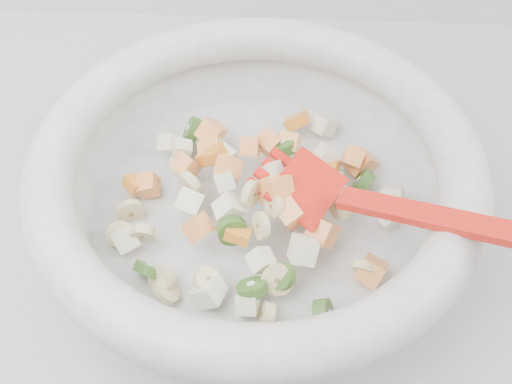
{
  "coord_description": "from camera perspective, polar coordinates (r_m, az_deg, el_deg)",
  "views": [
    {
      "loc": [
        0.1,
        1.02,
        1.4
      ],
      "look_at": [
        0.08,
        1.39,
        0.95
      ],
      "focal_mm": 45.0,
      "sensor_mm": 36.0,
      "label": 1
    }
  ],
  "objects": [
    {
      "name": "mixing_bowl",
      "position": [
        0.58,
        0.03,
        0.8
      ],
      "size": [
        0.45,
        0.4,
        0.14
      ],
      "color": "silver",
      "rests_on": "counter"
    },
    {
      "name": "counter",
      "position": [
        1.05,
        -4.37,
        -14.94
      ],
      "size": [
        2.0,
        0.6,
        0.9
      ],
      "primitive_type": "cube",
      "color": "#9D9EA2",
      "rests_on": "ground"
    }
  ]
}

